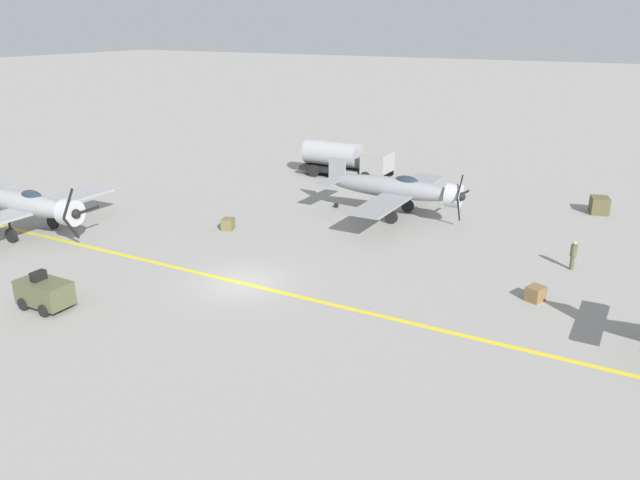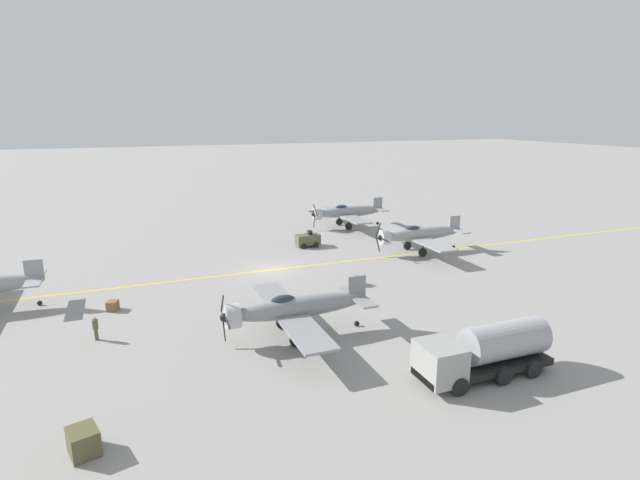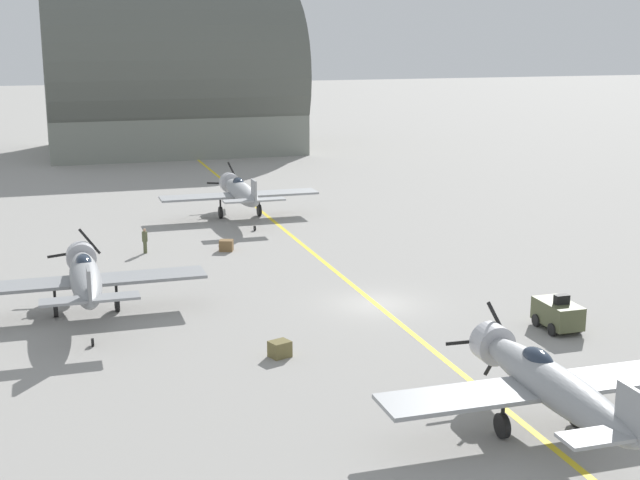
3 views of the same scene
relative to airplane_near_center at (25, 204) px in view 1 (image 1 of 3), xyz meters
name	(u,v)px [view 1 (image 1 of 3)]	position (x,y,z in m)	size (l,w,h in m)	color
ground_plane	(242,283)	(-0.19, 16.27, -2.01)	(400.00, 400.00, 0.00)	gray
taxiway_stripe	(242,283)	(-0.19, 16.27, -2.01)	(0.30, 160.00, 0.01)	yellow
airplane_near_center	(25,204)	(0.00, 0.00, 0.00)	(12.00, 9.98, 3.65)	#949699
airplane_mid_left	(396,189)	(-14.69, 18.73, 0.00)	(12.00, 9.98, 3.65)	gray
fuel_tanker	(346,160)	(-23.39, 10.57, -0.50)	(2.67, 8.00, 2.98)	black
tow_tractor	(45,292)	(6.64, 9.94, -1.22)	(1.57, 2.60, 1.79)	#515638
ground_crew_walking	(573,254)	(-10.46, 30.84, -1.13)	(0.35, 0.35, 1.62)	#515638
supply_crate_by_tanker	(599,205)	(-22.45, 30.90, -1.43)	(1.40, 1.16, 1.16)	brown
supply_crate_mid_lane	(228,224)	(-6.93, 10.33, -1.65)	(0.86, 0.72, 0.72)	brown
supply_crate_outboard	(535,294)	(-5.38, 29.90, -1.65)	(0.86, 0.72, 0.72)	brown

